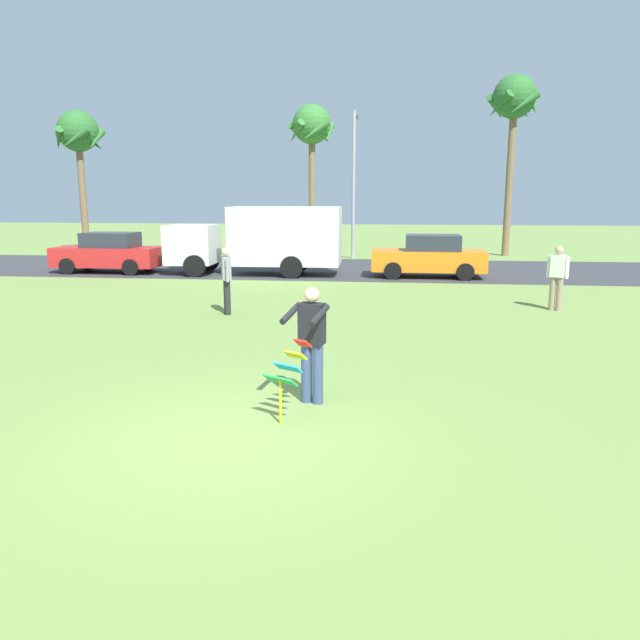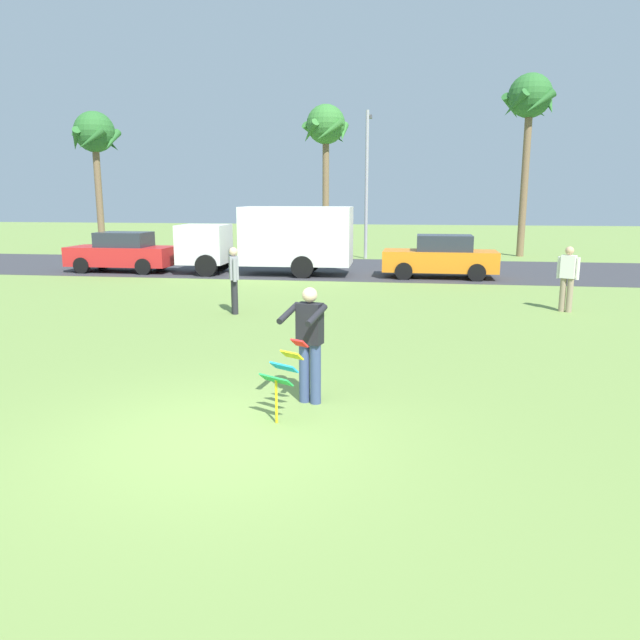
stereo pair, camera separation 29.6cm
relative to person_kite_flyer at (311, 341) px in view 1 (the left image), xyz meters
name	(u,v)px [view 1 (the left image)]	position (x,y,z in m)	size (l,w,h in m)	color
ground_plane	(227,438)	(-0.89, -1.46, -0.95)	(120.00, 120.00, 0.00)	olive
road_strip	(343,269)	(-0.89, 17.04, -0.95)	(120.00, 8.00, 0.01)	#38383D
person_kite_flyer	(311,341)	(0.00, 0.00, 0.00)	(0.67, 0.74, 1.73)	#384772
kite_held	(288,370)	(-0.22, -0.72, -0.24)	(0.63, 0.73, 1.08)	red
parked_car_red	(109,253)	(-10.12, 14.64, -0.18)	(4.22, 1.88, 1.60)	red
parked_truck_white_box	(265,239)	(-3.76, 14.64, 0.46)	(6.74, 2.21, 2.62)	silver
parked_car_orange	(429,257)	(2.54, 14.64, -0.18)	(4.22, 1.88, 1.60)	orange
palm_tree_left_near	(78,137)	(-15.21, 22.60, 5.10)	(2.58, 2.71, 7.38)	brown
palm_tree_right_near	(312,130)	(-3.32, 25.47, 5.57)	(2.58, 2.71, 7.89)	brown
palm_tree_centre_far	(514,105)	(6.95, 23.76, 6.47)	(2.58, 2.71, 8.86)	brown
streetlight_pole	(354,176)	(-0.78, 21.64, 3.05)	(0.24, 1.65, 7.00)	#9E9EA3
person_walker_near	(557,276)	(5.53, 8.16, -0.02)	(0.52, 0.36, 1.73)	gray
person_walker_far	(227,279)	(-3.08, 6.61, -0.02)	(0.34, 0.54, 1.73)	#26262B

